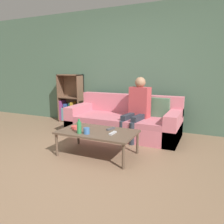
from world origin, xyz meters
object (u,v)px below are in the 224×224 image
object	(u,v)px
couch	(124,122)
cup_near	(87,131)
snack_bowl	(76,127)
bookshelf	(71,104)
coffee_table	(97,133)
bottle	(79,127)
tv_remote_1	(113,133)
tv_remote_0	(111,129)
person_adult	(138,104)

from	to	relation	value
couch	cup_near	xyz separation A→B (m)	(-0.06, -1.34, 0.16)
snack_bowl	bookshelf	bearing A→B (deg)	127.19
couch	coffee_table	world-z (taller)	couch
couch	coffee_table	xyz separation A→B (m)	(0.01, -1.15, 0.09)
couch	bottle	bearing A→B (deg)	-97.07
tv_remote_1	snack_bowl	bearing A→B (deg)	-178.26
bookshelf	bottle	distance (m)	2.37
bookshelf	tv_remote_1	distance (m)	2.55
coffee_table	tv_remote_1	world-z (taller)	tv_remote_1
cup_near	tv_remote_0	size ratio (longest dim) A/B	0.50
coffee_table	cup_near	world-z (taller)	cup_near
couch	tv_remote_1	distance (m)	1.23
coffee_table	cup_near	bearing A→B (deg)	-111.88
bookshelf	person_adult	world-z (taller)	bookshelf
cup_near	tv_remote_1	bearing A→B (deg)	24.38
couch	person_adult	world-z (taller)	person_adult
coffee_table	bottle	distance (m)	0.31
person_adult	tv_remote_1	size ratio (longest dim) A/B	6.68
coffee_table	bookshelf	bearing A→B (deg)	134.82
coffee_table	cup_near	xyz separation A→B (m)	(-0.08, -0.19, 0.08)
couch	person_adult	xyz separation A→B (m)	(0.30, -0.08, 0.39)
bookshelf	tv_remote_0	distance (m)	2.33
coffee_table	tv_remote_1	bearing A→B (deg)	-6.77
bookshelf	snack_bowl	xyz separation A→B (m)	(1.27, -1.68, -0.03)
tv_remote_1	bottle	bearing A→B (deg)	-155.72
couch	person_adult	bearing A→B (deg)	-15.22
tv_remote_0	snack_bowl	distance (m)	0.55
couch	tv_remote_1	xyz separation A→B (m)	(0.28, -1.19, 0.13)
snack_bowl	bottle	world-z (taller)	bottle
person_adult	tv_remote_0	distance (m)	0.96
snack_bowl	person_adult	bearing A→B (deg)	59.18
cup_near	snack_bowl	size ratio (longest dim) A/B	0.63
tv_remote_1	snack_bowl	world-z (taller)	snack_bowl
bookshelf	bottle	size ratio (longest dim) A/B	5.41
bookshelf	cup_near	distance (m)	2.42
person_adult	tv_remote_0	world-z (taller)	person_adult
person_adult	bottle	size ratio (longest dim) A/B	5.34
tv_remote_1	couch	bearing A→B (deg)	105.86
bottle	coffee_table	bearing A→B (deg)	49.27
bookshelf	person_adult	xyz separation A→B (m)	(1.93, -0.58, 0.22)
cup_near	bottle	bearing A→B (deg)	-166.78
cup_near	tv_remote_1	xyz separation A→B (m)	(0.34, 0.16, -0.03)
tv_remote_1	bottle	size ratio (longest dim) A/B	0.80
couch	tv_remote_0	size ratio (longest dim) A/B	12.28
tv_remote_1	coffee_table	bearing A→B (deg)	175.65
cup_near	tv_remote_0	distance (m)	0.42
couch	bottle	distance (m)	1.39
person_adult	bottle	distance (m)	1.38
snack_bowl	bottle	bearing A→B (deg)	-45.58
person_adult	tv_remote_0	bearing A→B (deg)	-90.08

